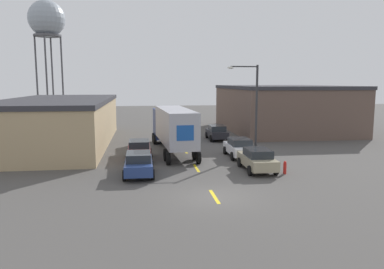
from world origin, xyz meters
name	(u,v)px	position (x,y,z in m)	size (l,w,h in m)	color
ground_plane	(215,197)	(0.00, 0.00, 0.00)	(160.00, 160.00, 0.00)	#4C4947
road_centerline	(196,168)	(0.00, 7.06, 0.00)	(0.20, 16.44, 0.01)	yellow
warehouse_left	(59,122)	(-12.09, 19.09, 2.32)	(9.85, 22.85, 4.62)	tan
warehouse_right	(282,108)	(14.16, 27.02, 2.90)	(13.98, 18.46, 5.80)	brown
semi_truck	(172,126)	(-1.18, 13.99, 2.36)	(3.45, 12.99, 3.97)	navy
parked_car_left_near	(139,163)	(-4.16, 5.39, 0.83)	(2.03, 4.32, 1.59)	navy
parked_car_left_far	(139,149)	(-4.16, 10.73, 0.83)	(2.03, 4.32, 1.59)	maroon
parked_car_right_mid	(239,147)	(4.16, 10.62, 0.83)	(2.03, 4.32, 1.59)	silver
parked_car_right_near	(257,159)	(4.16, 5.65, 0.83)	(2.03, 4.32, 1.59)	tan
parked_car_right_far	(217,132)	(4.16, 20.16, 0.83)	(2.03, 4.32, 1.59)	black
water_tower	(47,20)	(-19.05, 46.07, 16.23)	(5.89, 5.89, 19.44)	#47474C
street_lamp	(253,102)	(5.86, 12.65, 4.53)	(2.78, 0.32, 7.74)	#2D2D30
fire_hydrant	(285,167)	(5.78, 4.55, 0.45)	(0.22, 0.22, 0.90)	red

